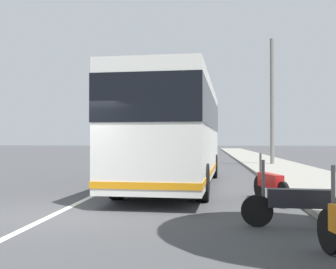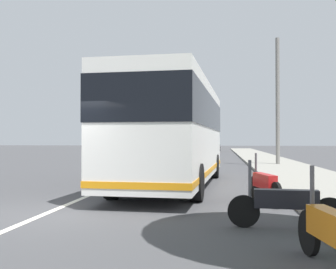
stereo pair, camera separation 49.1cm
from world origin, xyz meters
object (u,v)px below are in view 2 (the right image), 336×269
(car_ahead_same_lane, at_px, (204,148))
(car_far_distant, at_px, (214,147))
(motorcycle_far_end, at_px, (336,235))
(car_behind_bus, at_px, (141,151))
(utility_pole, at_px, (278,102))
(motorcycle_angled, at_px, (285,204))
(motorcycle_mid_row, at_px, (264,184))
(coach_bus, at_px, (175,128))
(car_side_street, at_px, (168,147))

(car_ahead_same_lane, bearing_deg, car_far_distant, -3.84)
(motorcycle_far_end, relative_size, car_far_distant, 0.54)
(car_behind_bus, relative_size, utility_pole, 0.54)
(motorcycle_angled, relative_size, car_far_distant, 0.49)
(motorcycle_angled, xyz_separation_m, utility_pole, (18.07, -2.36, 3.55))
(motorcycle_far_end, bearing_deg, car_ahead_same_lane, -4.85)
(motorcycle_angled, relative_size, car_ahead_same_lane, 0.52)
(motorcycle_angled, height_order, motorcycle_mid_row, motorcycle_mid_row)
(coach_bus, xyz_separation_m, car_ahead_same_lane, (31.80, 0.34, -1.31))
(coach_bus, relative_size, motorcycle_far_end, 4.57)
(motorcycle_angled, xyz_separation_m, car_ahead_same_lane, (38.21, 3.10, 0.26))
(car_behind_bus, height_order, car_side_street, car_side_street)
(motorcycle_angled, bearing_deg, car_side_street, -75.36)
(motorcycle_mid_row, xyz_separation_m, utility_pole, (14.99, -2.40, 3.53))
(motorcycle_mid_row, bearing_deg, coach_bus, 25.10)
(coach_bus, relative_size, car_far_distant, 2.45)
(car_behind_bus, height_order, car_far_distant, car_far_distant)
(motorcycle_far_end, height_order, car_side_street, car_side_street)
(motorcycle_angled, bearing_deg, coach_bus, -62.53)
(motorcycle_mid_row, bearing_deg, motorcycle_far_end, 168.43)
(motorcycle_angled, bearing_deg, utility_pole, -93.26)
(coach_bus, distance_m, car_side_street, 35.06)
(motorcycle_far_end, xyz_separation_m, car_far_distant, (53.14, 2.37, 0.22))
(motorcycle_angled, relative_size, car_behind_bus, 0.48)
(motorcycle_far_end, height_order, utility_pole, utility_pole)
(coach_bus, height_order, motorcycle_mid_row, coach_bus)
(motorcycle_angled, bearing_deg, car_ahead_same_lane, -81.20)
(motorcycle_far_end, height_order, motorcycle_angled, motorcycle_far_end)
(motorcycle_angled, xyz_separation_m, motorcycle_mid_row, (3.08, 0.05, 0.01))
(coach_bus, height_order, utility_pole, utility_pole)
(car_far_distant, distance_m, utility_pole, 33.07)
(motorcycle_far_end, relative_size, car_ahead_same_lane, 0.57)
(motorcycle_far_end, xyz_separation_m, motorcycle_angled, (2.48, 0.20, -0.02))
(coach_bus, distance_m, motorcycle_mid_row, 4.57)
(motorcycle_far_end, height_order, car_behind_bus, car_behind_bus)
(motorcycle_far_end, bearing_deg, utility_pole, -15.47)
(motorcycle_far_end, distance_m, car_far_distant, 53.19)
(motorcycle_mid_row, distance_m, utility_pole, 15.59)
(car_side_street, bearing_deg, car_far_distant, 146.54)
(motorcycle_mid_row, distance_m, car_far_distant, 47.63)
(car_ahead_same_lane, distance_m, car_side_street, 5.35)
(utility_pole, bearing_deg, motorcycle_mid_row, 170.90)
(car_ahead_same_lane, distance_m, car_behind_bus, 13.49)
(utility_pole, bearing_deg, motorcycle_far_end, 174.01)
(car_far_distant, bearing_deg, car_behind_bus, 168.76)
(motorcycle_mid_row, xyz_separation_m, car_far_distant, (47.58, 2.13, 0.23))
(motorcycle_mid_row, relative_size, car_side_street, 0.50)
(motorcycle_angled, distance_m, car_behind_bus, 26.73)
(coach_bus, bearing_deg, motorcycle_angled, -153.52)
(motorcycle_far_end, bearing_deg, car_far_distant, -6.92)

